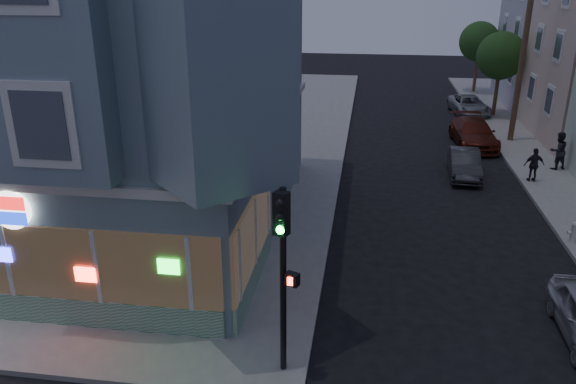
% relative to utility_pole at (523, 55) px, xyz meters
% --- Properties ---
extents(sidewalk_nw, '(33.00, 42.00, 0.15)m').
position_rel_utility_pole_xyz_m(sidewalk_nw, '(-25.50, -1.00, -4.72)').
color(sidewalk_nw, gray).
rests_on(sidewalk_nw, ground).
extents(corner_building, '(14.60, 14.60, 11.40)m').
position_rel_utility_pole_xyz_m(corner_building, '(-18.00, -13.02, 1.02)').
color(corner_building, slate).
rests_on(corner_building, sidewalk_nw).
extents(utility_pole, '(2.20, 0.30, 9.00)m').
position_rel_utility_pole_xyz_m(utility_pole, '(0.00, 0.00, 0.00)').
color(utility_pole, '#4C3826').
rests_on(utility_pole, sidewalk_ne).
extents(street_tree_near, '(3.00, 3.00, 5.30)m').
position_rel_utility_pole_xyz_m(street_tree_near, '(0.20, 6.00, -0.86)').
color(street_tree_near, '#4C3826').
rests_on(street_tree_near, sidewalk_ne).
extents(street_tree_far, '(3.00, 3.00, 5.30)m').
position_rel_utility_pole_xyz_m(street_tree_far, '(0.20, 14.00, -0.86)').
color(street_tree_far, '#4C3826').
rests_on(street_tree_far, sidewalk_ne).
extents(pedestrian_a, '(1.06, 0.95, 1.78)m').
position_rel_utility_pole_xyz_m(pedestrian_a, '(1.00, -4.88, -3.76)').
color(pedestrian_a, '#222227').
rests_on(pedestrian_a, sidewalk_ne).
extents(pedestrian_b, '(0.93, 0.49, 1.51)m').
position_rel_utility_pole_xyz_m(pedestrian_b, '(-0.53, -6.80, -3.89)').
color(pedestrian_b, '#242129').
rests_on(pedestrian_b, sidewalk_ne).
extents(parked_car_b, '(1.50, 3.79, 1.23)m').
position_rel_utility_pole_xyz_m(parked_car_b, '(-3.40, -6.17, -4.18)').
color(parked_car_b, '#323336').
rests_on(parked_car_b, ground).
extents(parked_car_c, '(2.30, 5.01, 1.42)m').
position_rel_utility_pole_xyz_m(parked_car_c, '(-2.19, -0.97, -4.09)').
color(parked_car_c, '#5C1F15').
rests_on(parked_car_c, ground).
extents(parked_car_d, '(2.53, 4.65, 1.24)m').
position_rel_utility_pole_xyz_m(parked_car_d, '(-1.30, 6.53, -4.18)').
color(parked_car_d, '#94999E').
rests_on(parked_car_d, ground).
extents(traffic_signal, '(0.58, 0.51, 4.53)m').
position_rel_utility_pole_xyz_m(traffic_signal, '(-9.54, -21.09, -1.59)').
color(traffic_signal, black).
rests_on(traffic_signal, sidewalk_nw).
extents(fire_hydrant, '(0.44, 0.25, 0.76)m').
position_rel_utility_pole_xyz_m(fire_hydrant, '(-0.70, -12.99, -4.25)').
color(fire_hydrant, silver).
rests_on(fire_hydrant, sidewalk_ne).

